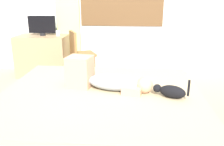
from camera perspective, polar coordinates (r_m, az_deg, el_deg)
The scene contains 9 objects.
ground_plane at distance 2.75m, azimuth -3.06°, elevation -13.54°, with size 16.00×16.00×0.00m, color tan.
bed at distance 2.66m, azimuth -2.53°, elevation -9.09°, with size 2.15×1.95×0.46m.
person_lying at distance 2.62m, azimuth -1.79°, elevation -1.34°, with size 0.94×0.42×0.34m.
cat at distance 2.47m, azimuth 13.57°, elevation -4.18°, with size 0.34×0.20×0.21m.
desk at distance 4.68m, azimuth -15.78°, elevation 3.96°, with size 0.90×0.56×0.74m.
tv_monitor at distance 4.58m, azimuth -16.08°, elevation 10.68°, with size 0.48×0.10×0.35m.
cup at distance 4.51m, azimuth -12.55°, elevation 9.13°, with size 0.08×0.08×0.10m, color white.
chair_by_desk at distance 4.22m, azimuth -7.70°, elevation 4.95°, with size 0.51×0.51×0.86m.
curtain_left at distance 4.70m, azimuth -10.46°, elevation 15.89°, with size 0.44×0.06×2.61m, color #ADCC75.
Camera 1 is at (0.33, -2.33, 1.42)m, focal length 39.00 mm.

